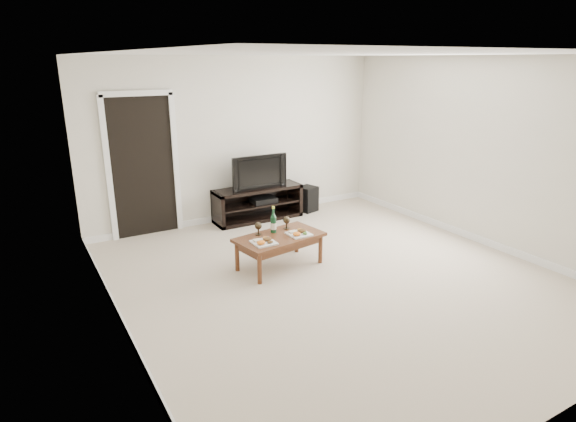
{
  "coord_description": "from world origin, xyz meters",
  "views": [
    {
      "loc": [
        -3.2,
        -4.3,
        2.55
      ],
      "look_at": [
        -0.26,
        0.73,
        0.7
      ],
      "focal_mm": 30.0,
      "sensor_mm": 36.0,
      "label": 1
    }
  ],
  "objects_px": {
    "media_console": "(258,203)",
    "subwoofer": "(307,199)",
    "coffee_table": "(280,251)",
    "television": "(257,171)"
  },
  "relations": [
    {
      "from": "media_console",
      "to": "coffee_table",
      "type": "height_order",
      "value": "media_console"
    },
    {
      "from": "television",
      "to": "subwoofer",
      "type": "relative_size",
      "value": 2.17
    },
    {
      "from": "media_console",
      "to": "subwoofer",
      "type": "relative_size",
      "value": 3.38
    },
    {
      "from": "television",
      "to": "subwoofer",
      "type": "distance_m",
      "value": 1.13
    },
    {
      "from": "subwoofer",
      "to": "coffee_table",
      "type": "xyz_separation_m",
      "value": [
        -1.59,
        -1.83,
        -0.01
      ]
    },
    {
      "from": "television",
      "to": "coffee_table",
      "type": "height_order",
      "value": "television"
    },
    {
      "from": "television",
      "to": "media_console",
      "type": "bearing_deg",
      "value": -179.64
    },
    {
      "from": "subwoofer",
      "to": "media_console",
      "type": "bearing_deg",
      "value": 163.99
    },
    {
      "from": "coffee_table",
      "to": "subwoofer",
      "type": "bearing_deg",
      "value": 49.06
    },
    {
      "from": "subwoofer",
      "to": "television",
      "type": "bearing_deg",
      "value": 163.99
    }
  ]
}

